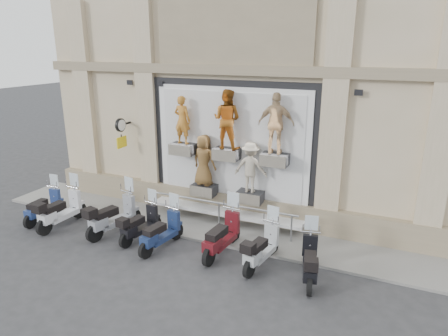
{
  "coord_description": "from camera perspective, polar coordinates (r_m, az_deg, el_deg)",
  "views": [
    {
      "loc": [
        4.78,
        -8.37,
        5.55
      ],
      "look_at": [
        0.21,
        1.9,
        2.09
      ],
      "focal_mm": 32.0,
      "sensor_mm": 36.0,
      "label": 1
    }
  ],
  "objects": [
    {
      "name": "building",
      "position": [
        16.1,
        7.07,
        18.6
      ],
      "size": [
        14.0,
        8.6,
        12.0
      ],
      "primitive_type": null,
      "color": "beige",
      "rests_on": "ground"
    },
    {
      "name": "guard_rail",
      "position": [
        12.5,
        -0.71,
        -6.88
      ],
      "size": [
        5.06,
        0.1,
        0.93
      ],
      "primitive_type": null,
      "color": "#9EA0A5",
      "rests_on": "ground"
    },
    {
      "name": "scooter_c",
      "position": [
        12.62,
        -15.53,
        -5.56
      ],
      "size": [
        1.01,
        2.1,
        1.64
      ],
      "primitive_type": null,
      "rotation": [
        0.0,
        0.0,
        -0.22
      ],
      "color": "gray",
      "rests_on": "ground"
    },
    {
      "name": "scooter_f",
      "position": [
        10.99,
        -0.27,
        -8.46
      ],
      "size": [
        0.73,
        2.01,
        1.6
      ],
      "primitive_type": null,
      "rotation": [
        0.0,
        0.0,
        -0.08
      ],
      "color": "#4D0D12",
      "rests_on": "ground"
    },
    {
      "name": "scooter_a",
      "position": [
        14.33,
        -24.42,
        -4.22
      ],
      "size": [
        0.63,
        1.78,
        1.42
      ],
      "primitive_type": null,
      "rotation": [
        0.0,
        0.0,
        0.07
      ],
      "color": "navy",
      "rests_on": "ground"
    },
    {
      "name": "scooter_h",
      "position": [
        10.11,
        12.24,
        -11.79
      ],
      "size": [
        0.91,
        1.86,
        1.46
      ],
      "primitive_type": null,
      "rotation": [
        0.0,
        0.0,
        0.23
      ],
      "color": "black",
      "rests_on": "ground"
    },
    {
      "name": "ground",
      "position": [
        11.12,
        -5.12,
        -12.88
      ],
      "size": [
        90.0,
        90.0,
        0.0
      ],
      "primitive_type": "plane",
      "color": "#303033",
      "rests_on": "ground"
    },
    {
      "name": "scooter_d",
      "position": [
        12.09,
        -11.88,
        -6.91
      ],
      "size": [
        0.72,
        1.78,
        1.4
      ],
      "primitive_type": null,
      "rotation": [
        0.0,
        0.0,
        -0.13
      ],
      "color": "black",
      "rests_on": "ground"
    },
    {
      "name": "sidewalk",
      "position": [
        12.76,
        -0.51,
        -8.45
      ],
      "size": [
        16.0,
        2.2,
        0.08
      ],
      "primitive_type": "cube",
      "color": "gray",
      "rests_on": "ground"
    },
    {
      "name": "scooter_b",
      "position": [
        13.64,
        -22.32,
        -4.63
      ],
      "size": [
        0.63,
        1.97,
        1.59
      ],
      "primitive_type": null,
      "rotation": [
        0.0,
        0.0,
        -0.03
      ],
      "color": "silver",
      "rests_on": "ground"
    },
    {
      "name": "scooter_g",
      "position": [
        10.51,
        5.48,
        -10.21
      ],
      "size": [
        0.81,
        1.88,
        1.48
      ],
      "primitive_type": null,
      "rotation": [
        0.0,
        0.0,
        -0.16
      ],
      "color": "#A6AAAD",
      "rests_on": "ground"
    },
    {
      "name": "clock_sign_bracket",
      "position": [
        14.16,
        -14.49,
        5.39
      ],
      "size": [
        0.1,
        0.8,
        1.02
      ],
      "color": "black",
      "rests_on": "ground"
    },
    {
      "name": "scooter_e",
      "position": [
        11.44,
        -8.96,
        -7.98
      ],
      "size": [
        0.79,
        1.87,
        1.47
      ],
      "primitive_type": null,
      "rotation": [
        0.0,
        0.0,
        -0.15
      ],
      "color": "#16254E",
      "rests_on": "ground"
    },
    {
      "name": "shop_vitrine",
      "position": [
        12.45,
        1.12,
        2.66
      ],
      "size": [
        5.6,
        0.83,
        4.3
      ],
      "color": "black",
      "rests_on": "ground"
    }
  ]
}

